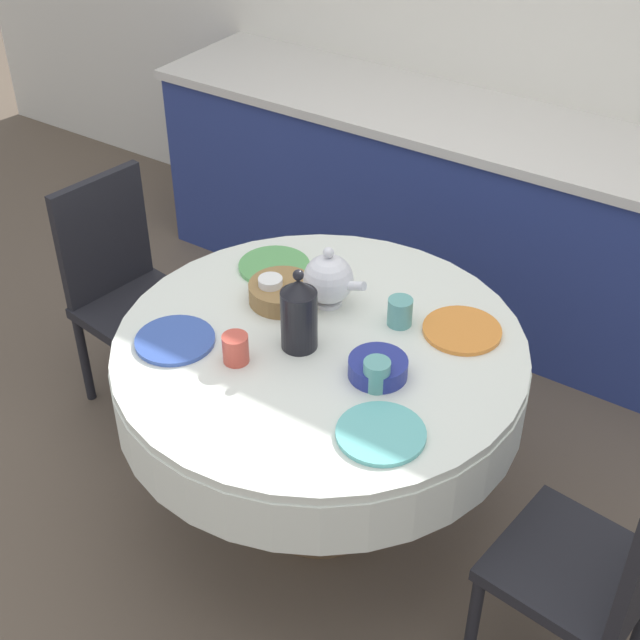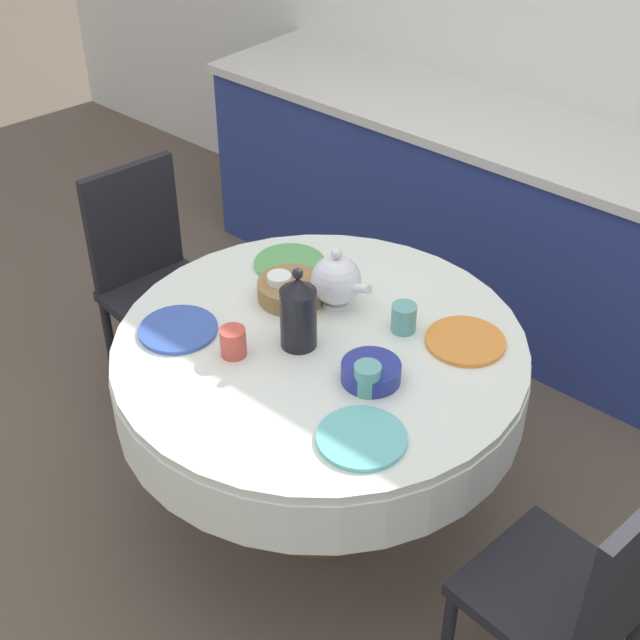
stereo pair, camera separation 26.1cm
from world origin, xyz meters
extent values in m
plane|color=brown|center=(0.00, 0.00, 0.00)|extent=(12.00, 12.00, 0.00)
cube|color=silver|center=(0.00, 1.73, 1.30)|extent=(7.00, 0.05, 2.60)
cube|color=navy|center=(0.00, 1.40, 0.42)|extent=(3.20, 0.60, 0.85)
cube|color=beige|center=(0.00, 1.40, 0.87)|extent=(3.24, 0.64, 0.04)
cylinder|color=brown|center=(0.00, 0.00, 0.02)|extent=(0.44, 0.44, 0.04)
cylinder|color=brown|center=(0.00, 0.00, 0.28)|extent=(0.11, 0.11, 0.48)
cylinder|color=silver|center=(0.00, 0.00, 0.61)|extent=(1.25, 1.25, 0.18)
cylinder|color=silver|center=(0.00, 0.00, 0.72)|extent=(1.24, 1.24, 0.03)
cube|color=black|center=(0.89, -0.11, 0.42)|extent=(0.44, 0.44, 0.04)
cube|color=black|center=(1.07, -0.13, 0.67)|extent=(0.08, 0.38, 0.47)
cylinder|color=black|center=(0.69, -0.26, 0.20)|extent=(0.04, 0.04, 0.40)
cylinder|color=black|center=(0.73, 0.09, 0.20)|extent=(0.04, 0.04, 0.40)
cube|color=black|center=(-0.88, 0.13, 0.42)|extent=(0.45, 0.45, 0.04)
cube|color=black|center=(-1.06, 0.15, 0.67)|extent=(0.09, 0.38, 0.47)
cylinder|color=black|center=(-0.68, 0.28, 0.20)|extent=(0.04, 0.04, 0.40)
cylinder|color=black|center=(-0.73, -0.07, 0.20)|extent=(0.04, 0.04, 0.40)
cylinder|color=black|center=(-1.03, 0.33, 0.20)|extent=(0.04, 0.04, 0.40)
cylinder|color=black|center=(-1.08, -0.02, 0.20)|extent=(0.04, 0.04, 0.40)
cylinder|color=#3856AD|center=(-0.36, -0.24, 0.74)|extent=(0.24, 0.24, 0.01)
cylinder|color=#CC4C3D|center=(-0.15, -0.21, 0.78)|extent=(0.08, 0.08, 0.09)
cylinder|color=#60BCB7|center=(0.36, -0.25, 0.74)|extent=(0.24, 0.24, 0.01)
cylinder|color=#5BA39E|center=(0.25, -0.08, 0.78)|extent=(0.08, 0.08, 0.09)
cylinder|color=#5BA85B|center=(-0.35, 0.25, 0.74)|extent=(0.24, 0.24, 0.01)
cylinder|color=white|center=(-0.24, 0.09, 0.78)|extent=(0.08, 0.08, 0.09)
cylinder|color=orange|center=(0.33, 0.28, 0.74)|extent=(0.24, 0.24, 0.01)
cylinder|color=#5BA39E|center=(0.15, 0.21, 0.78)|extent=(0.08, 0.08, 0.09)
cylinder|color=black|center=(-0.04, -0.05, 0.83)|extent=(0.11, 0.11, 0.19)
cone|color=black|center=(-0.04, -0.05, 0.95)|extent=(0.10, 0.10, 0.04)
sphere|color=black|center=(-0.04, -0.05, 0.98)|extent=(0.03, 0.03, 0.03)
cylinder|color=white|center=(-0.09, 0.18, 0.74)|extent=(0.09, 0.09, 0.01)
sphere|color=white|center=(-0.09, 0.18, 0.82)|extent=(0.16, 0.16, 0.16)
cylinder|color=white|center=(0.00, 0.18, 0.83)|extent=(0.09, 0.03, 0.06)
sphere|color=white|center=(-0.09, 0.18, 0.92)|extent=(0.03, 0.03, 0.03)
cylinder|color=olive|center=(-0.22, 0.11, 0.76)|extent=(0.21, 0.21, 0.06)
cylinder|color=navy|center=(0.22, -0.04, 0.76)|extent=(0.17, 0.17, 0.05)
camera|label=1|loc=(1.17, -1.75, 2.36)|focal=50.00mm
camera|label=2|loc=(1.37, -1.59, 2.36)|focal=50.00mm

